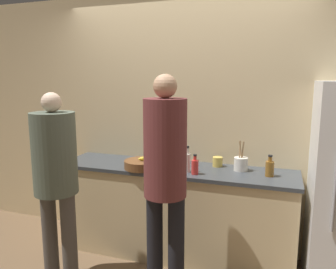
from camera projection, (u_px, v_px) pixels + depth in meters
wall_back at (184, 122)px, 3.38m from camera, size 5.20×0.06×2.60m
counter at (175, 210)px, 3.25m from camera, size 2.30×0.61×0.90m
person_left at (55, 170)px, 2.76m from camera, size 0.37×0.37×1.64m
person_center at (165, 171)px, 2.49m from camera, size 0.33×0.33×1.78m
fruit_bowl at (142, 164)px, 3.11m from camera, size 0.34×0.34×0.12m
utensil_crock at (241, 164)px, 3.03m from camera, size 0.13×0.13×0.28m
bottle_clear at (188, 162)px, 2.98m from camera, size 0.05×0.05×0.24m
bottle_red at (195, 166)px, 2.91m from camera, size 0.06×0.06×0.18m
bottle_amber at (270, 168)px, 2.85m from camera, size 0.07×0.07×0.19m
cup_yellow at (218, 162)px, 3.17m from camera, size 0.10×0.10×0.09m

